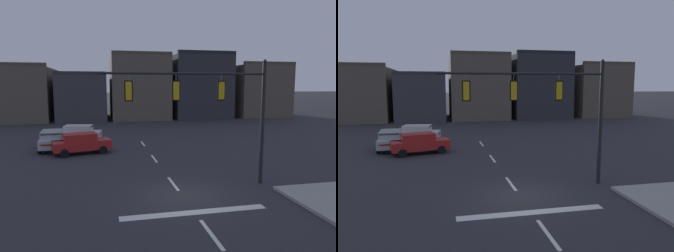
{
  "view_description": "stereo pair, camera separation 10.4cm",
  "coord_description": "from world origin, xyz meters",
  "views": [
    {
      "loc": [
        -3.87,
        -14.24,
        5.4
      ],
      "look_at": [
        0.34,
        4.83,
        2.82
      ],
      "focal_mm": 33.67,
      "sensor_mm": 36.0,
      "label": 1
    },
    {
      "loc": [
        -3.77,
        -14.26,
        5.4
      ],
      "look_at": [
        0.34,
        4.83,
        2.82
      ],
      "focal_mm": 33.67,
      "sensor_mm": 36.0,
      "label": 2
    }
  ],
  "objects": [
    {
      "name": "stop_bar_paint",
      "position": [
        0.0,
        -2.0,
        0.0
      ],
      "size": [
        6.4,
        0.5,
        0.01
      ],
      "primitive_type": "cube",
      "color": "silver",
      "rests_on": "ground"
    },
    {
      "name": "car_lot_farside",
      "position": [
        -5.3,
        10.91,
        0.86
      ],
      "size": [
        4.71,
        2.84,
        1.61
      ],
      "color": "#A81E1E",
      "rests_on": "ground"
    },
    {
      "name": "car_lot_nearside",
      "position": [
        -7.74,
        13.06,
        0.86
      ],
      "size": [
        2.11,
        4.53,
        1.61
      ],
      "color": "#9EA0A5",
      "rests_on": "ground"
    },
    {
      "name": "car_lot_middle",
      "position": [
        -5.89,
        16.03,
        0.86
      ],
      "size": [
        4.63,
        2.42,
        1.61
      ],
      "color": "silver",
      "rests_on": "ground"
    },
    {
      "name": "ground_plane",
      "position": [
        0.0,
        0.0,
        0.0
      ],
      "size": [
        400.0,
        400.0,
        0.0
      ],
      "primitive_type": "plane",
      "color": "#2B2B30"
    },
    {
      "name": "signal_mast_near_side",
      "position": [
        1.88,
        1.21,
        4.57
      ],
      "size": [
        8.67,
        0.61,
        6.71
      ],
      "color": "black",
      "rests_on": "ground"
    },
    {
      "name": "lane_centreline",
      "position": [
        0.0,
        2.0,
        0.0
      ],
      "size": [
        0.16,
        26.4,
        0.01
      ],
      "color": "silver",
      "rests_on": "ground"
    },
    {
      "name": "building_row",
      "position": [
        3.41,
        37.28,
        4.3
      ],
      "size": [
        47.33,
        13.88,
        10.44
      ],
      "color": "brown",
      "rests_on": "ground"
    }
  ]
}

